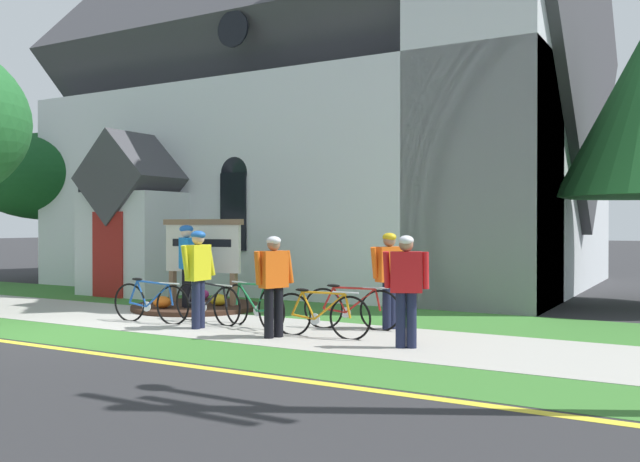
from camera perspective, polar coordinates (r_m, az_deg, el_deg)
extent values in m
plane|color=#2B2B2D|center=(14.93, -9.65, -6.33)|extent=(140.00, 140.00, 0.00)
cube|color=#A8A59E|center=(14.07, -16.92, -6.75)|extent=(32.00, 2.68, 0.01)
cube|color=#38722D|center=(12.75, -23.74, -7.54)|extent=(32.00, 1.45, 0.01)
cube|color=#38722D|center=(15.97, -10.00, -5.87)|extent=(24.00, 2.59, 0.01)
cube|color=silver|center=(21.50, 1.53, 3.10)|extent=(14.53, 10.86, 5.49)
cube|color=#424247|center=(22.11, 1.54, 14.31)|extent=(15.03, 11.06, 11.06)
cube|color=silver|center=(16.08, 13.65, 15.43)|extent=(2.85, 2.85, 11.84)
cube|color=silver|center=(18.01, -15.41, -1.02)|extent=(2.40, 1.60, 2.60)
cube|color=#424247|center=(18.04, -15.43, 4.23)|extent=(2.40, 1.80, 2.40)
cube|color=maroon|center=(17.45, -17.32, -1.90)|extent=(1.00, 0.06, 2.10)
cube|color=black|center=(20.34, -18.79, 1.40)|extent=(0.76, 0.06, 1.90)
cone|color=black|center=(20.37, -18.80, 4.08)|extent=(0.80, 0.06, 0.80)
cube|color=black|center=(16.87, -7.27, 1.61)|extent=(0.76, 0.06, 1.90)
cone|color=black|center=(16.91, -7.27, 4.83)|extent=(0.80, 0.06, 0.80)
cylinder|color=black|center=(17.53, -7.29, 16.41)|extent=(0.90, 0.06, 0.90)
cube|color=#7F6047|center=(15.29, -12.21, -4.72)|extent=(0.12, 0.12, 0.77)
cube|color=#7F6047|center=(14.36, -7.22, -5.06)|extent=(0.12, 0.12, 0.77)
cube|color=silver|center=(14.76, -9.80, -1.45)|extent=(1.89, 0.20, 1.01)
cube|color=#7F6047|center=(14.75, -9.80, 0.74)|extent=(2.01, 0.24, 0.12)
cube|color=black|center=(14.72, -9.90, -0.98)|extent=(1.51, 0.10, 0.16)
cylinder|color=#382319|center=(14.68, -10.35, -6.26)|extent=(2.66, 2.66, 0.10)
ellipsoid|color=gold|center=(14.40, -8.48, -5.71)|extent=(0.36, 0.36, 0.24)
ellipsoid|color=#CC338C|center=(15.56, -9.92, -5.24)|extent=(0.36, 0.36, 0.24)
ellipsoid|color=orange|center=(14.18, -13.06, -5.81)|extent=(0.36, 0.36, 0.24)
torus|color=black|center=(11.82, 0.29, -6.50)|extent=(0.71, 0.17, 0.71)
torus|color=black|center=(11.54, 5.05, -6.67)|extent=(0.71, 0.17, 0.71)
cylinder|color=#A51E19|center=(11.61, 3.41, -5.85)|extent=(0.54, 0.14, 0.44)
cylinder|color=#A51E19|center=(11.61, 2.88, -4.80)|extent=(0.74, 0.18, 0.04)
cylinder|color=#A51E19|center=(11.71, 1.65, -5.77)|extent=(0.26, 0.08, 0.44)
cylinder|color=#A51E19|center=(11.76, 1.22, -6.66)|extent=(0.41, 0.11, 0.09)
cylinder|color=#A51E19|center=(11.77, 0.71, -5.62)|extent=(0.22, 0.08, 0.39)
cylinder|color=#A51E19|center=(11.53, 4.86, -5.77)|extent=(0.12, 0.06, 0.37)
ellipsoid|color=black|center=(11.72, 1.13, -4.58)|extent=(0.25, 0.12, 0.05)
cylinder|color=silver|center=(11.52, 4.66, -4.76)|extent=(0.44, 0.11, 0.03)
cylinder|color=silver|center=(11.70, 2.17, -6.82)|extent=(0.18, 0.05, 0.18)
torus|color=black|center=(13.13, -15.62, -5.79)|extent=(0.72, 0.08, 0.72)
torus|color=black|center=(12.51, -12.21, -6.10)|extent=(0.72, 0.08, 0.72)
cylinder|color=#194CA5|center=(12.70, -13.41, -5.28)|extent=(0.54, 0.07, 0.45)
cylinder|color=#194CA5|center=(12.74, -13.79, -4.21)|extent=(0.73, 0.09, 0.08)
cylinder|color=#194CA5|center=(12.93, -14.67, -5.08)|extent=(0.25, 0.05, 0.48)
cylinder|color=#194CA5|center=(13.01, -14.96, -5.96)|extent=(0.40, 0.06, 0.09)
cylinder|color=#194CA5|center=(13.05, -15.33, -4.92)|extent=(0.21, 0.05, 0.43)
cylinder|color=#194CA5|center=(12.51, -12.36, -5.25)|extent=(0.12, 0.04, 0.38)
ellipsoid|color=black|center=(12.97, -15.04, -3.90)|extent=(0.24, 0.10, 0.05)
cylinder|color=silver|center=(12.52, -12.50, -4.30)|extent=(0.44, 0.06, 0.03)
cylinder|color=silver|center=(12.88, -14.30, -6.14)|extent=(0.18, 0.03, 0.18)
torus|color=black|center=(12.98, -10.95, -5.86)|extent=(0.71, 0.18, 0.72)
torus|color=black|center=(12.16, -7.81, -6.30)|extent=(0.71, 0.18, 0.72)
cylinder|color=black|center=(12.42, -8.92, -5.46)|extent=(0.58, 0.15, 0.43)
cylinder|color=black|center=(12.49, -9.27, -4.39)|extent=(0.79, 0.19, 0.08)
cylinder|color=black|center=(12.72, -10.08, -5.21)|extent=(0.27, 0.09, 0.47)
cylinder|color=black|center=(12.82, -10.35, -6.06)|extent=(0.43, 0.12, 0.09)
cylinder|color=black|center=(12.89, -10.68, -5.02)|extent=(0.23, 0.08, 0.41)
cylinder|color=black|center=(12.17, -7.94, -5.46)|extent=(0.13, 0.06, 0.36)
ellipsoid|color=black|center=(12.79, -10.42, -4.03)|extent=(0.25, 0.13, 0.05)
cylinder|color=silver|center=(12.18, -8.08, -4.52)|extent=(0.44, 0.11, 0.03)
cylinder|color=silver|center=(12.65, -9.74, -6.26)|extent=(0.18, 0.06, 0.18)
torus|color=black|center=(11.09, -2.35, -6.99)|extent=(0.70, 0.08, 0.70)
torus|color=black|center=(10.65, 2.53, -7.30)|extent=(0.70, 0.08, 0.70)
cylinder|color=orange|center=(10.77, 0.83, -6.34)|extent=(0.55, 0.07, 0.45)
cylinder|color=orange|center=(10.79, 0.29, -5.19)|extent=(0.76, 0.08, 0.04)
cylinder|color=orange|center=(10.93, -0.97, -6.24)|extent=(0.26, 0.05, 0.44)
cylinder|color=orange|center=(11.00, -1.40, -7.18)|extent=(0.41, 0.06, 0.09)
cylinder|color=orange|center=(11.02, -1.93, -6.05)|extent=(0.22, 0.05, 0.39)
cylinder|color=orange|center=(10.64, 2.33, -6.29)|extent=(0.12, 0.04, 0.38)
ellipsoid|color=black|center=(10.96, -1.50, -4.94)|extent=(0.24, 0.10, 0.05)
cylinder|color=silver|center=(10.63, 2.13, -5.17)|extent=(0.44, 0.06, 0.03)
cylinder|color=silver|center=(10.91, -0.44, -7.38)|extent=(0.18, 0.03, 0.18)
torus|color=black|center=(11.49, -4.09, -6.63)|extent=(0.71, 0.29, 0.74)
torus|color=black|center=(12.34, -6.99, -6.13)|extent=(0.71, 0.29, 0.74)
cylinder|color=#19723F|center=(12.03, -6.05, -5.50)|extent=(0.55, 0.23, 0.47)
cylinder|color=#19723F|center=(11.92, -5.74, -4.44)|extent=(0.74, 0.30, 0.06)
cylinder|color=#19723F|center=(11.71, -4.98, -5.61)|extent=(0.26, 0.12, 0.48)
cylinder|color=#19723F|center=(11.66, -4.71, -6.65)|extent=(0.41, 0.18, 0.09)
cylinder|color=#19723F|center=(11.54, -4.37, -5.57)|extent=(0.22, 0.11, 0.43)
cylinder|color=#19723F|center=(12.29, -6.88, -5.25)|extent=(0.12, 0.07, 0.39)
ellipsoid|color=black|center=(11.60, -4.65, -4.37)|extent=(0.25, 0.16, 0.05)
cylinder|color=silver|center=(12.23, -6.77, -4.28)|extent=(0.42, 0.18, 0.03)
cylinder|color=silver|center=(11.84, -5.30, -6.68)|extent=(0.18, 0.08, 0.18)
cylinder|color=#191E38|center=(11.74, 6.02, -6.20)|extent=(0.15, 0.15, 0.82)
cylinder|color=#191E38|center=(11.68, 5.60, -6.24)|extent=(0.15, 0.15, 0.82)
cube|color=#E55914|center=(11.65, 5.82, -2.78)|extent=(0.40, 0.50, 0.59)
sphere|color=#936B51|center=(11.63, 5.82, -0.79)|extent=(0.21, 0.21, 0.21)
ellipsoid|color=gold|center=(11.63, 5.82, -0.51)|extent=(0.34, 0.32, 0.15)
cylinder|color=#E55914|center=(11.78, 7.03, -2.59)|extent=(0.09, 0.15, 0.54)
cylinder|color=#E55914|center=(11.52, 4.57, -2.66)|extent=(0.09, 0.20, 0.54)
cylinder|color=black|center=(10.76, -4.30, -6.88)|extent=(0.15, 0.15, 0.79)
cylinder|color=black|center=(10.86, -3.48, -6.81)|extent=(0.15, 0.15, 0.79)
cube|color=#E55914|center=(10.74, -3.89, -3.21)|extent=(0.34, 0.49, 0.58)
sphere|color=#936B51|center=(10.72, -3.89, -1.12)|extent=(0.21, 0.21, 0.21)
ellipsoid|color=silver|center=(10.72, -3.89, -0.82)|extent=(0.32, 0.29, 0.14)
cylinder|color=#E55914|center=(10.62, -5.22, -3.10)|extent=(0.09, 0.15, 0.53)
cylinder|color=#E55914|center=(10.87, -2.60, -3.01)|extent=(0.09, 0.21, 0.53)
cylinder|color=black|center=(14.27, -11.17, -4.88)|extent=(0.15, 0.15, 0.88)
cylinder|color=black|center=(14.12, -11.02, -4.94)|extent=(0.15, 0.15, 0.88)
cube|color=blue|center=(14.14, -11.10, -1.84)|extent=(0.52, 0.45, 0.64)
sphere|color=beige|center=(14.13, -11.10, -0.09)|extent=(0.23, 0.23, 0.23)
ellipsoid|color=#1E59B2|center=(14.13, -11.10, 0.17)|extent=(0.36, 0.37, 0.16)
cylinder|color=blue|center=(14.44, -11.24, -1.67)|extent=(0.09, 0.17, 0.58)
cylinder|color=blue|center=(13.84, -10.95, -1.76)|extent=(0.09, 0.21, 0.58)
cylinder|color=#191E38|center=(11.85, -10.33, -6.11)|extent=(0.15, 0.15, 0.83)
cylinder|color=#191E38|center=(11.95, -9.95, -6.05)|extent=(0.15, 0.15, 0.83)
cube|color=yellow|center=(11.84, -10.15, -2.61)|extent=(0.21, 0.47, 0.61)
sphere|color=tan|center=(11.82, -10.15, -0.62)|extent=(0.22, 0.22, 0.22)
ellipsoid|color=#1E59B2|center=(11.82, -10.15, -0.34)|extent=(0.27, 0.23, 0.15)
cylinder|color=yellow|center=(11.64, -11.18, -2.52)|extent=(0.09, 0.19, 0.55)
cylinder|color=yellow|center=(12.03, -9.15, -2.42)|extent=(0.09, 0.22, 0.55)
cylinder|color=#191E38|center=(9.98, 7.65, -7.43)|extent=(0.15, 0.15, 0.81)
cylinder|color=#191E38|center=(9.97, 6.76, -7.43)|extent=(0.15, 0.15, 0.81)
cube|color=red|center=(9.90, 7.21, -3.43)|extent=(0.50, 0.37, 0.59)
sphere|color=#936B51|center=(9.89, 7.21, -1.12)|extent=(0.21, 0.21, 0.21)
ellipsoid|color=silver|center=(9.88, 7.21, -0.79)|extent=(0.31, 0.33, 0.15)
cylinder|color=red|center=(9.88, 8.83, -3.27)|extent=(0.09, 0.10, 0.53)
cylinder|color=red|center=(9.94, 5.60, -3.24)|extent=(0.09, 0.16, 0.54)
cylinder|color=#4C3823|center=(23.54, -21.66, -1.66)|extent=(0.30, 0.30, 1.79)
ellipsoid|color=#14471E|center=(23.58, -21.68, 4.22)|extent=(5.01, 5.01, 2.76)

